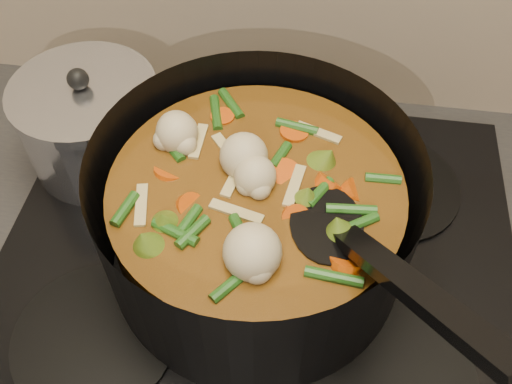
# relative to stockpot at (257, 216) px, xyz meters

# --- Properties ---
(stovetop) EXTENTS (0.62, 0.54, 0.03)m
(stovetop) POSITION_rel_stockpot_xyz_m (0.00, -0.00, -0.09)
(stovetop) COLOR black
(stovetop) RESTS_ON counter
(stockpot) EXTENTS (0.44, 0.45, 0.25)m
(stockpot) POSITION_rel_stockpot_xyz_m (0.00, 0.00, 0.00)
(stockpot) COLOR black
(stockpot) RESTS_ON stovetop
(saucepan) EXTENTS (0.18, 0.18, 0.15)m
(saucepan) POSITION_rel_stockpot_xyz_m (-0.23, 0.13, -0.02)
(saucepan) COLOR silver
(saucepan) RESTS_ON stovetop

